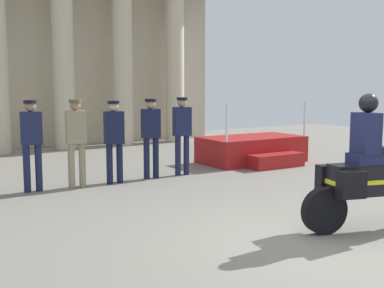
# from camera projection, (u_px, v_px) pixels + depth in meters

# --- Properties ---
(ground_plane) EXTENTS (28.00, 28.00, 0.00)m
(ground_plane) POSITION_uv_depth(u_px,v_px,m) (329.00, 243.00, 6.30)
(ground_plane) COLOR gray
(colonnade_backdrop) EXTENTS (11.48, 1.51, 5.99)m
(colonnade_backdrop) POSITION_uv_depth(u_px,v_px,m) (58.00, 47.00, 15.59)
(colonnade_backdrop) COLOR #B6AB91
(colonnade_backdrop) RESTS_ON ground_plane
(reviewing_stand) EXTENTS (2.65, 1.92, 1.57)m
(reviewing_stand) POSITION_uv_depth(u_px,v_px,m) (253.00, 150.00, 12.73)
(reviewing_stand) COLOR #A51919
(reviewing_stand) RESTS_ON ground_plane
(officer_in_row_1) EXTENTS (0.40, 0.27, 1.73)m
(officer_in_row_1) POSITION_uv_depth(u_px,v_px,m) (32.00, 138.00, 9.19)
(officer_in_row_1) COLOR #191E42
(officer_in_row_1) RESTS_ON ground_plane
(officer_in_row_2) EXTENTS (0.40, 0.27, 1.73)m
(officer_in_row_2) POSITION_uv_depth(u_px,v_px,m) (76.00, 136.00, 9.55)
(officer_in_row_2) COLOR gray
(officer_in_row_2) RESTS_ON ground_plane
(officer_in_row_3) EXTENTS (0.40, 0.27, 1.69)m
(officer_in_row_3) POSITION_uv_depth(u_px,v_px,m) (114.00, 135.00, 9.96)
(officer_in_row_3) COLOR #141938
(officer_in_row_3) RESTS_ON ground_plane
(officer_in_row_4) EXTENTS (0.40, 0.27, 1.72)m
(officer_in_row_4) POSITION_uv_depth(u_px,v_px,m) (151.00, 132.00, 10.50)
(officer_in_row_4) COLOR #141938
(officer_in_row_4) RESTS_ON ground_plane
(officer_in_row_5) EXTENTS (0.40, 0.27, 1.74)m
(officer_in_row_5) POSITION_uv_depth(u_px,v_px,m) (182.00, 129.00, 10.92)
(officer_in_row_5) COLOR #191E42
(officer_in_row_5) RESTS_ON ground_plane
(motorcycle_with_rider) EXTENTS (2.05, 0.88, 1.90)m
(motorcycle_with_rider) POSITION_uv_depth(u_px,v_px,m) (367.00, 174.00, 6.76)
(motorcycle_with_rider) COLOR black
(motorcycle_with_rider) RESTS_ON ground_plane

